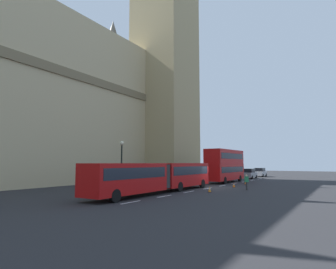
{
  "coord_description": "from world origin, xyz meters",
  "views": [
    {
      "loc": [
        -32.03,
        -13.9,
        2.93
      ],
      "look_at": [
        -4.29,
        3.59,
        6.2
      ],
      "focal_mm": 30.49,
      "sensor_mm": 36.0,
      "label": 1
    }
  ],
  "objects_px": {
    "sedan_lead": "(250,174)",
    "street_lamp": "(122,162)",
    "traffic_cone_middle": "(234,185)",
    "traffic_cone_east": "(246,182)",
    "traffic_cone_west": "(210,189)",
    "pedestrian_near_cones": "(247,182)",
    "sedan_trailing": "(260,172)",
    "articulated_bus": "(159,175)",
    "double_decker_bus": "(225,164)"
  },
  "relations": [
    {
      "from": "double_decker_bus",
      "to": "traffic_cone_east",
      "type": "bearing_deg",
      "value": -119.47
    },
    {
      "from": "pedestrian_near_cones",
      "to": "articulated_bus",
      "type": "bearing_deg",
      "value": 139.13
    },
    {
      "from": "double_decker_bus",
      "to": "sedan_lead",
      "type": "relative_size",
      "value": 2.35
    },
    {
      "from": "articulated_bus",
      "to": "traffic_cone_east",
      "type": "bearing_deg",
      "value": -13.09
    },
    {
      "from": "sedan_trailing",
      "to": "traffic_cone_east",
      "type": "bearing_deg",
      "value": -170.44
    },
    {
      "from": "articulated_bus",
      "to": "street_lamp",
      "type": "height_order",
      "value": "street_lamp"
    },
    {
      "from": "traffic_cone_middle",
      "to": "street_lamp",
      "type": "height_order",
      "value": "street_lamp"
    },
    {
      "from": "street_lamp",
      "to": "sedan_lead",
      "type": "bearing_deg",
      "value": -8.33
    },
    {
      "from": "traffic_cone_east",
      "to": "pedestrian_near_cones",
      "type": "relative_size",
      "value": 0.34
    },
    {
      "from": "articulated_bus",
      "to": "sedan_lead",
      "type": "bearing_deg",
      "value": -0.04
    },
    {
      "from": "articulated_bus",
      "to": "double_decker_bus",
      "type": "xyz_separation_m",
      "value": [
        18.07,
        0.0,
        0.96
      ]
    },
    {
      "from": "sedan_lead",
      "to": "pedestrian_near_cones",
      "type": "height_order",
      "value": "sedan_lead"
    },
    {
      "from": "traffic_cone_east",
      "to": "sedan_lead",
      "type": "bearing_deg",
      "value": 14.23
    },
    {
      "from": "traffic_cone_west",
      "to": "traffic_cone_middle",
      "type": "height_order",
      "value": "same"
    },
    {
      "from": "sedan_lead",
      "to": "street_lamp",
      "type": "distance_m",
      "value": 31.31
    },
    {
      "from": "sedan_trailing",
      "to": "street_lamp",
      "type": "xyz_separation_m",
      "value": [
        -39.62,
        4.3,
        2.14
      ]
    },
    {
      "from": "double_decker_bus",
      "to": "traffic_cone_east",
      "type": "xyz_separation_m",
      "value": [
        -2.1,
        -3.72,
        -2.43
      ]
    },
    {
      "from": "articulated_bus",
      "to": "traffic_cone_west",
      "type": "bearing_deg",
      "value": -49.19
    },
    {
      "from": "traffic_cone_east",
      "to": "pedestrian_near_cones",
      "type": "height_order",
      "value": "pedestrian_near_cones"
    },
    {
      "from": "pedestrian_near_cones",
      "to": "traffic_cone_middle",
      "type": "bearing_deg",
      "value": 41.96
    },
    {
      "from": "traffic_cone_middle",
      "to": "sedan_trailing",
      "type": "bearing_deg",
      "value": 8.44
    },
    {
      "from": "double_decker_bus",
      "to": "sedan_lead",
      "type": "bearing_deg",
      "value": -0.11
    },
    {
      "from": "sedan_trailing",
      "to": "street_lamp",
      "type": "relative_size",
      "value": 0.83
    },
    {
      "from": "sedan_lead",
      "to": "double_decker_bus",
      "type": "bearing_deg",
      "value": 179.89
    },
    {
      "from": "sedan_lead",
      "to": "street_lamp",
      "type": "xyz_separation_m",
      "value": [
        -30.91,
        4.53,
        2.14
      ]
    },
    {
      "from": "sedan_trailing",
      "to": "articulated_bus",
      "type": "bearing_deg",
      "value": -179.7
    },
    {
      "from": "articulated_bus",
      "to": "street_lamp",
      "type": "xyz_separation_m",
      "value": [
        -0.38,
        4.51,
        1.31
      ]
    },
    {
      "from": "traffic_cone_middle",
      "to": "traffic_cone_east",
      "type": "relative_size",
      "value": 1.0
    },
    {
      "from": "traffic_cone_east",
      "to": "articulated_bus",
      "type": "bearing_deg",
      "value": 166.91
    },
    {
      "from": "traffic_cone_middle",
      "to": "pedestrian_near_cones",
      "type": "height_order",
      "value": "pedestrian_near_cones"
    },
    {
      "from": "sedan_trailing",
      "to": "traffic_cone_west",
      "type": "height_order",
      "value": "sedan_trailing"
    },
    {
      "from": "sedan_lead",
      "to": "sedan_trailing",
      "type": "relative_size",
      "value": 1.0
    },
    {
      "from": "street_lamp",
      "to": "articulated_bus",
      "type": "bearing_deg",
      "value": -85.24
    },
    {
      "from": "double_decker_bus",
      "to": "sedan_trailing",
      "type": "relative_size",
      "value": 2.35
    },
    {
      "from": "traffic_cone_west",
      "to": "pedestrian_near_cones",
      "type": "height_order",
      "value": "pedestrian_near_cones"
    },
    {
      "from": "articulated_bus",
      "to": "double_decker_bus",
      "type": "distance_m",
      "value": 18.1
    },
    {
      "from": "double_decker_bus",
      "to": "traffic_cone_middle",
      "type": "bearing_deg",
      "value": -152.75
    },
    {
      "from": "double_decker_bus",
      "to": "traffic_cone_west",
      "type": "bearing_deg",
      "value": -165.06
    },
    {
      "from": "sedan_lead",
      "to": "sedan_trailing",
      "type": "xyz_separation_m",
      "value": [
        8.72,
        0.23,
        0.0
      ]
    },
    {
      "from": "sedan_trailing",
      "to": "traffic_cone_east",
      "type": "relative_size",
      "value": 7.59
    },
    {
      "from": "street_lamp",
      "to": "traffic_cone_west",
      "type": "bearing_deg",
      "value": -65.95
    },
    {
      "from": "articulated_bus",
      "to": "pedestrian_near_cones",
      "type": "relative_size",
      "value": 10.79
    },
    {
      "from": "articulated_bus",
      "to": "double_decker_bus",
      "type": "bearing_deg",
      "value": 0.01
    },
    {
      "from": "pedestrian_near_cones",
      "to": "sedan_trailing",
      "type": "bearing_deg",
      "value": 11.84
    },
    {
      "from": "sedan_trailing",
      "to": "sedan_lead",
      "type": "bearing_deg",
      "value": -178.51
    },
    {
      "from": "traffic_cone_east",
      "to": "pedestrian_near_cones",
      "type": "bearing_deg",
      "value": -162.13
    },
    {
      "from": "traffic_cone_east",
      "to": "traffic_cone_middle",
      "type": "bearing_deg",
      "value": -176.0
    },
    {
      "from": "traffic_cone_west",
      "to": "traffic_cone_middle",
      "type": "xyz_separation_m",
      "value": [
        6.67,
        -0.21,
        0.0
      ]
    },
    {
      "from": "traffic_cone_west",
      "to": "traffic_cone_east",
      "type": "relative_size",
      "value": 1.0
    },
    {
      "from": "articulated_bus",
      "to": "pedestrian_near_cones",
      "type": "xyz_separation_m",
      "value": [
        7.46,
        -6.46,
        -0.83
      ]
    }
  ]
}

